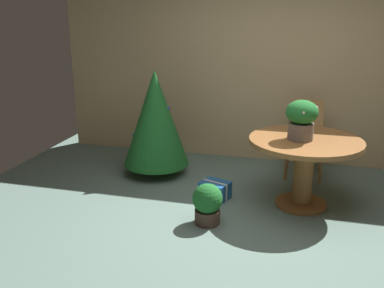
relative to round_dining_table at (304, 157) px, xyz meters
name	(u,v)px	position (x,y,z in m)	size (l,w,h in m)	color
ground_plane	(251,232)	(-0.44, -0.72, -0.55)	(6.60, 6.60, 0.00)	slate
back_wall_panel	(276,66)	(-0.44, 1.48, 0.75)	(6.00, 0.10, 2.60)	tan
round_dining_table	(304,157)	(0.00, 0.00, 0.00)	(1.17, 1.17, 0.75)	brown
flower_vase	(302,118)	(-0.06, -0.04, 0.42)	(0.33, 0.33, 0.41)	#665B51
wooden_chair_far	(306,133)	(0.00, 0.98, -0.01)	(0.46, 0.44, 0.94)	#B27F4C
holiday_tree	(155,118)	(-1.82, 0.52, 0.18)	(0.83, 0.83, 1.33)	brown
gift_box_blue	(215,190)	(-0.93, -0.06, -0.46)	(0.36, 0.33, 0.20)	#1E569E
potted_plant	(207,203)	(-0.89, -0.66, -0.34)	(0.30, 0.30, 0.41)	#4C382D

